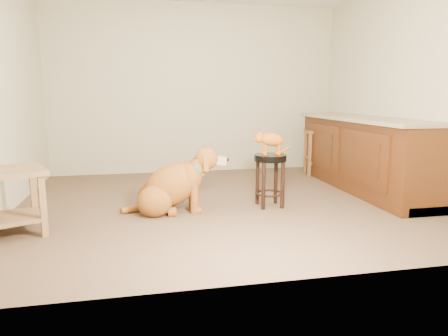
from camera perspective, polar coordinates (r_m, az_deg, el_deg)
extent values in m
cube|color=brown|center=(4.58, -0.46, -5.00)|extent=(4.50, 4.00, 0.01)
cube|color=#BAB595|center=(6.39, -4.00, 11.11)|extent=(4.50, 0.04, 2.60)
cube|color=#BAB595|center=(2.49, 8.62, 12.21)|extent=(4.50, 0.04, 2.60)
cube|color=#BAB595|center=(5.33, 24.41, 10.38)|extent=(0.04, 4.00, 2.60)
cube|color=#47230C|center=(5.47, 19.37, 1.74)|extent=(0.60, 2.50, 0.90)
cube|color=gray|center=(5.41, 19.39, 6.66)|extent=(0.70, 2.56, 0.04)
cube|color=black|center=(5.56, 19.48, -2.32)|extent=(0.52, 2.50, 0.10)
cube|color=#47230C|center=(4.84, 19.55, 1.27)|extent=(0.02, 0.90, 0.62)
cube|color=#47230C|center=(5.80, 13.97, 2.98)|extent=(0.02, 0.90, 0.62)
cube|color=#3A1B0A|center=(4.83, 19.42, 1.27)|extent=(0.02, 0.60, 0.40)
cube|color=#3A1B0A|center=(5.79, 13.86, 2.98)|extent=(0.02, 0.60, 0.40)
cylinder|color=black|center=(4.56, 7.40, -1.87)|extent=(0.04, 0.04, 0.51)
cylinder|color=black|center=(4.49, 4.80, -2.01)|extent=(0.04, 0.04, 0.51)
cylinder|color=black|center=(4.36, 8.36, -2.46)|extent=(0.04, 0.04, 0.51)
cylinder|color=black|center=(4.29, 5.66, -2.61)|extent=(0.04, 0.04, 0.51)
torus|color=black|center=(4.45, 6.53, -3.59)|extent=(0.30, 0.30, 0.02)
cylinder|color=black|center=(4.37, 6.63, 1.49)|extent=(0.35, 0.35, 0.07)
cube|color=brown|center=(6.45, 14.19, 2.15)|extent=(0.05, 0.05, 0.65)
cube|color=brown|center=(6.39, 11.59, 2.17)|extent=(0.05, 0.05, 0.65)
cube|color=brown|center=(6.17, 14.85, 1.75)|extent=(0.05, 0.05, 0.65)
cube|color=brown|center=(6.10, 12.13, 1.77)|extent=(0.05, 0.05, 0.65)
cube|color=brown|center=(6.24, 13.32, 5.10)|extent=(0.44, 0.44, 0.04)
cube|color=olive|center=(4.21, -25.51, -3.62)|extent=(0.07, 0.07, 0.54)
cube|color=olive|center=(3.79, -24.44, -4.99)|extent=(0.07, 0.07, 0.54)
cube|color=olive|center=(3.92, -28.45, -0.47)|extent=(0.74, 0.74, 0.04)
cube|color=olive|center=(4.01, -27.94, -6.27)|extent=(0.63, 0.63, 0.03)
ellipsoid|color=brown|center=(4.37, -9.87, -3.87)|extent=(0.37, 0.31, 0.33)
ellipsoid|color=brown|center=(4.11, -9.89, -4.77)|extent=(0.37, 0.31, 0.33)
cylinder|color=brown|center=(4.42, -7.57, -5.14)|extent=(0.09, 0.10, 0.10)
cylinder|color=brown|center=(4.12, -7.42, -6.27)|extent=(0.09, 0.10, 0.10)
ellipsoid|color=brown|center=(4.21, -7.58, -2.49)|extent=(0.75, 0.41, 0.66)
ellipsoid|color=brown|center=(4.20, -4.97, -1.32)|extent=(0.29, 0.31, 0.34)
cylinder|color=brown|center=(4.33, -4.49, -3.30)|extent=(0.09, 0.09, 0.39)
cylinder|color=brown|center=(4.15, -4.27, -3.90)|extent=(0.09, 0.09, 0.39)
sphere|color=brown|center=(4.38, -4.06, -5.43)|extent=(0.10, 0.10, 0.10)
sphere|color=brown|center=(4.20, -3.82, -6.10)|extent=(0.10, 0.10, 0.10)
cylinder|color=brown|center=(4.19, -3.88, 0.08)|extent=(0.25, 0.18, 0.25)
ellipsoid|color=brown|center=(4.18, -2.51, 1.35)|extent=(0.25, 0.23, 0.23)
cube|color=tan|center=(4.21, -0.71, 1.13)|extent=(0.17, 0.09, 0.11)
sphere|color=black|center=(4.22, 0.31, 1.22)|extent=(0.06, 0.06, 0.06)
cube|color=brown|center=(4.29, -2.95, 1.16)|extent=(0.05, 0.06, 0.17)
cube|color=brown|center=(4.08, -2.60, 0.69)|extent=(0.05, 0.06, 0.17)
torus|color=#0E706D|center=(4.19, -3.88, -0.06)|extent=(0.14, 0.22, 0.20)
cylinder|color=#D8BF4C|center=(4.21, -3.18, -0.99)|extent=(0.01, 0.04, 0.04)
cylinder|color=brown|center=(4.32, -12.54, -5.71)|extent=(0.31, 0.16, 0.07)
ellipsoid|color=#A24F10|center=(4.35, 6.87, 4.05)|extent=(0.28, 0.14, 0.17)
cylinder|color=#A24F10|center=(4.37, 5.65, 2.68)|extent=(0.03, 0.03, 0.11)
sphere|color=#A24F10|center=(4.37, 5.64, 2.13)|extent=(0.04, 0.04, 0.04)
cylinder|color=#A24F10|center=(4.30, 5.96, 2.55)|extent=(0.03, 0.03, 0.11)
sphere|color=#A24F10|center=(4.30, 5.95, 1.99)|extent=(0.04, 0.04, 0.04)
cylinder|color=#A24F10|center=(4.42, 7.51, 2.72)|extent=(0.03, 0.03, 0.11)
sphere|color=#A24F10|center=(4.42, 7.50, 2.19)|extent=(0.04, 0.04, 0.04)
cylinder|color=#A24F10|center=(4.35, 7.85, 2.59)|extent=(0.03, 0.03, 0.11)
sphere|color=#A24F10|center=(4.35, 7.83, 2.05)|extent=(0.04, 0.04, 0.04)
sphere|color=#A24F10|center=(4.30, 5.03, 4.25)|extent=(0.10, 0.10, 0.10)
sphere|color=#A24F10|center=(4.29, 4.48, 4.11)|extent=(0.04, 0.04, 0.04)
sphere|color=brown|center=(4.28, 4.28, 4.11)|extent=(0.02, 0.02, 0.02)
cone|color=#A24F10|center=(4.32, 5.04, 5.02)|extent=(0.04, 0.04, 0.05)
cone|color=#C66B60|center=(4.32, 5.02, 4.98)|extent=(0.02, 0.02, 0.03)
cone|color=#A24F10|center=(4.27, 5.30, 4.94)|extent=(0.04, 0.04, 0.05)
cone|color=#C66B60|center=(4.27, 5.27, 4.90)|extent=(0.02, 0.02, 0.03)
cylinder|color=#A24F10|center=(4.45, 8.38, 2.38)|extent=(0.20, 0.12, 0.10)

